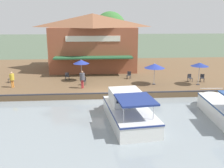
{
  "coord_description": "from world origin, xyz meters",
  "views": [
    {
      "loc": [
        22.61,
        -0.92,
        7.46
      ],
      "look_at": [
        -1.0,
        0.91,
        1.3
      ],
      "focal_mm": 40.0,
      "sensor_mm": 36.0,
      "label": 1
    }
  ],
  "objects": [
    {
      "name": "person_near_entrance",
      "position": [
        -2.21,
        -2.04,
        1.76
      ],
      "size": [
        0.52,
        0.52,
        1.82
      ],
      "color": "#B23338",
      "rests_on": "quay_deck"
    },
    {
      "name": "tree_behind_restaurant",
      "position": [
        -19.12,
        1.82,
        6.01
      ],
      "size": [
        5.43,
        5.17,
        8.14
      ],
      "color": "brown",
      "rests_on": "quay_deck"
    },
    {
      "name": "cafe_chair_back_row_seat",
      "position": [
        -4.14,
        10.0,
        1.08
      ],
      "size": [
        0.47,
        0.47,
        0.85
      ],
      "color": "#2D2D33",
      "rests_on": "quay_deck"
    },
    {
      "name": "cafe_chair_under_first_umbrella",
      "position": [
        -3.57,
        -1.96,
        1.08
      ],
      "size": [
        0.55,
        0.55,
        0.85
      ],
      "color": "#2D2D33",
      "rests_on": "quay_deck"
    },
    {
      "name": "cafe_chair_beside_entrance",
      "position": [
        -3.99,
        11.39,
        1.08
      ],
      "size": [
        0.56,
        0.56,
        0.85
      ],
      "color": "#2D2D33",
      "rests_on": "quay_deck"
    },
    {
      "name": "waterfront_restaurant",
      "position": [
        -13.18,
        -0.85,
        4.49
      ],
      "size": [
        10.64,
        11.9,
        7.65
      ],
      "color": "brown",
      "rests_on": "quay_deck"
    },
    {
      "name": "cafe_chair_facing_river",
      "position": [
        -5.27,
        -10.09,
        1.08
      ],
      "size": [
        0.52,
        0.52,
        0.85
      ],
      "color": "#2D2D33",
      "rests_on": "quay_deck"
    },
    {
      "name": "quay_edge_fender",
      "position": [
        -0.1,
        0.0,
        0.65
      ],
      "size": [
        0.2,
        50.4,
        0.1
      ],
      "primitive_type": "cube",
      "color": "#2D2D33",
      "rests_on": "quay_deck"
    },
    {
      "name": "patio_umbrella_far_corner",
      "position": [
        -5.32,
        -2.24,
        2.82
      ],
      "size": [
        1.81,
        1.81,
        2.48
      ],
      "color": "#B7B7B7",
      "rests_on": "quay_deck"
    },
    {
      "name": "motorboat_second_along",
      "position": [
        4.89,
        1.57,
        0.88
      ],
      "size": [
        7.89,
        3.59,
        2.32
      ],
      "color": "silver",
      "rests_on": "river_water"
    },
    {
      "name": "person_at_quay_edge",
      "position": [
        -3.09,
        -9.28,
        1.63
      ],
      "size": [
        0.47,
        0.47,
        1.65
      ],
      "color": "orange",
      "rests_on": "quay_deck"
    },
    {
      "name": "cafe_chair_far_corner_seat",
      "position": [
        -6.11,
        3.32,
        1.08
      ],
      "size": [
        0.58,
        0.58,
        0.85
      ],
      "color": "#2D2D33",
      "rests_on": "quay_deck"
    },
    {
      "name": "cafe_chair_mid_patio",
      "position": [
        -5.97,
        -3.94,
        1.08
      ],
      "size": [
        0.51,
        0.51,
        0.85
      ],
      "color": "#2D2D33",
      "rests_on": "quay_deck"
    },
    {
      "name": "quay_deck",
      "position": [
        -11.0,
        0.0,
        0.3
      ],
      "size": [
        22.0,
        56.0,
        0.6
      ],
      "primitive_type": "cube",
      "color": "brown",
      "rests_on": "ground"
    },
    {
      "name": "patio_umbrella_back_row",
      "position": [
        -3.18,
        5.64,
        2.64
      ],
      "size": [
        2.17,
        2.17,
        2.32
      ],
      "color": "#B7B7B7",
      "rests_on": "quay_deck"
    },
    {
      "name": "patio_umbrella_mid_patio_left",
      "position": [
        -2.67,
        10.37,
        2.81
      ],
      "size": [
        1.85,
        1.85,
        2.45
      ],
      "color": "#B7B7B7",
      "rests_on": "quay_deck"
    },
    {
      "name": "ground_plane",
      "position": [
        0.0,
        0.0,
        0.0
      ],
      "size": [
        220.0,
        220.0,
        0.0
      ],
      "primitive_type": "plane",
      "color": "#4C5B47"
    }
  ]
}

